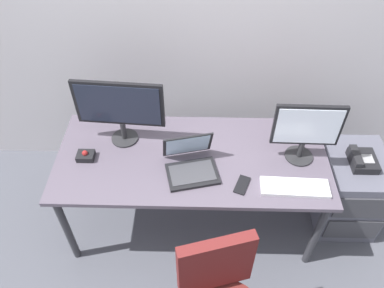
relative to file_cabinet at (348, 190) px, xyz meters
The scene contains 12 objects.
ground_plane 1.19m from the file_cabinet, behind, with size 8.00×8.00×0.00m, color #4A4C55.
back_wall 1.72m from the file_cabinet, 149.75° to the left, with size 6.00×0.10×2.80m, color silver.
desk 1.20m from the file_cabinet, behind, with size 1.76×0.78×0.71m.
file_cabinet is the anchor object (origin of this frame).
desk_phone 0.34m from the file_cabinet, 116.78° to the right, with size 0.17×0.20×0.09m.
monitor_main 1.75m from the file_cabinet, behind, with size 0.57×0.18×0.47m.
monitor_side 0.79m from the file_cabinet, behind, with size 0.42×0.18×0.43m.
keyboard 0.74m from the file_cabinet, 148.61° to the right, with size 0.41×0.15×0.03m.
laptop 1.25m from the file_cabinet, behind, with size 0.37×0.36×0.23m.
trackball_mouse 1.88m from the file_cabinet, behind, with size 0.11×0.09×0.07m.
coffee_mug 0.65m from the file_cabinet, 150.35° to the left, with size 0.10×0.09×0.10m.
cell_phone 0.98m from the file_cabinet, 160.17° to the right, with size 0.07×0.14×0.01m, color black.
Camera 1 is at (0.04, -1.67, 2.54)m, focal length 35.63 mm.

